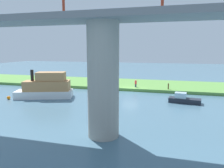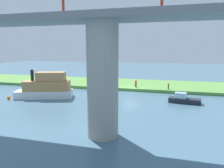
{
  "view_description": "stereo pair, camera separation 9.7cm",
  "coord_description": "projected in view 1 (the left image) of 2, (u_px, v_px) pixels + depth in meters",
  "views": [
    {
      "loc": [
        -6.45,
        35.57,
        7.16
      ],
      "look_at": [
        1.94,
        5.0,
        2.0
      ],
      "focal_mm": 34.18,
      "sensor_mm": 36.0,
      "label": 1
    },
    {
      "loc": [
        -6.54,
        35.54,
        7.16
      ],
      "look_at": [
        1.94,
        5.0,
        2.0
      ],
      "focal_mm": 34.18,
      "sensor_mm": 36.0,
      "label": 2
    }
  ],
  "objects": [
    {
      "name": "grassy_bank",
      "position": [
        136.0,
        85.0,
        42.36
      ],
      "size": [
        80.0,
        12.0,
        0.5
      ],
      "primitive_type": "cube",
      "color": "#5B9342",
      "rests_on": "ground"
    },
    {
      "name": "bridge_pylon",
      "position": [
        103.0,
        81.0,
        17.13
      ],
      "size": [
        2.55,
        2.55,
        9.34
      ],
      "primitive_type": "cylinder",
      "color": "#9E998E",
      "rests_on": "ground"
    },
    {
      "name": "bridge_span",
      "position": [
        103.0,
        14.0,
        16.31
      ],
      "size": [
        60.91,
        4.3,
        3.25
      ],
      "color": "slate",
      "rests_on": "bridge_pylon"
    },
    {
      "name": "ground_plane",
      "position": [
        131.0,
        91.0,
        36.69
      ],
      "size": [
        160.0,
        160.0,
        0.0
      ],
      "primitive_type": "plane",
      "color": "#476B7F"
    },
    {
      "name": "houseboat_blue",
      "position": [
        46.0,
        87.0,
        31.79
      ],
      "size": [
        8.68,
        5.21,
        4.21
      ],
      "color": "white",
      "rests_on": "ground"
    },
    {
      "name": "pontoon_yellow",
      "position": [
        50.0,
        86.0,
        38.4
      ],
      "size": [
        5.02,
        2.94,
        1.58
      ],
      "color": "gold",
      "rests_on": "ground"
    },
    {
      "name": "person_on_bank",
      "position": [
        136.0,
        83.0,
        37.9
      ],
      "size": [
        0.51,
        0.51,
        1.39
      ],
      "color": "#2D334C",
      "rests_on": "grassy_bank"
    },
    {
      "name": "motorboat_red",
      "position": [
        184.0,
        99.0,
        28.81
      ],
      "size": [
        4.29,
        2.0,
        1.38
      ],
      "color": "#1E232D",
      "rests_on": "ground"
    },
    {
      "name": "marker_buoy",
      "position": [
        9.0,
        98.0,
        30.81
      ],
      "size": [
        0.5,
        0.5,
        0.5
      ],
      "primitive_type": "sphere",
      "color": "orange",
      "rests_on": "ground"
    },
    {
      "name": "mooring_post",
      "position": [
        168.0,
        86.0,
        35.92
      ],
      "size": [
        0.2,
        0.2,
        1.0
      ],
      "primitive_type": "cylinder",
      "color": "brown",
      "rests_on": "grassy_bank"
    }
  ]
}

